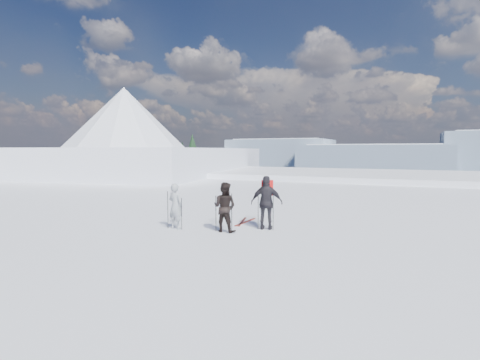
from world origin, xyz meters
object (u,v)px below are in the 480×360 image
at_px(skier_dark, 225,207).
at_px(skis_loose, 244,222).
at_px(skier_grey, 175,206).
at_px(skier_pack, 267,203).

distance_m(skier_dark, skis_loose, 2.00).
distance_m(skier_grey, skier_dark, 1.84).
bearing_deg(skier_grey, skier_pack, -149.56).
bearing_deg(skier_grey, skis_loose, -121.59).
xyz_separation_m(skier_grey, skis_loose, (1.72, 2.10, -0.80)).
xyz_separation_m(skier_dark, skier_pack, (1.17, 0.96, 0.10)).
distance_m(skier_grey, skis_loose, 2.83).
relative_size(skier_dark, skis_loose, 1.00).
height_order(skier_dark, skier_pack, skier_pack).
relative_size(skier_grey, skier_dark, 0.95).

